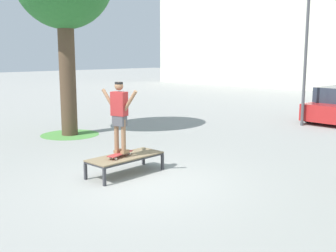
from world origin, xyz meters
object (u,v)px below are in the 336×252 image
object	(u,v)px
skate_box	(125,158)
skateboard	(120,154)
skater	(120,112)
light_post	(307,30)

from	to	relation	value
skate_box	skateboard	size ratio (longest dim) A/B	2.30
skater	light_post	world-z (taller)	light_post
skateboard	skate_box	bearing A→B (deg)	89.95
skater	light_post	bearing A→B (deg)	90.32
skateboard	light_post	world-z (taller)	light_post
skateboard	skater	bearing A→B (deg)	103.95
skater	skate_box	bearing A→B (deg)	89.80
skateboard	light_post	size ratio (longest dim) A/B	0.14
skate_box	skateboard	distance (m)	0.20
skateboard	skater	distance (m)	0.99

